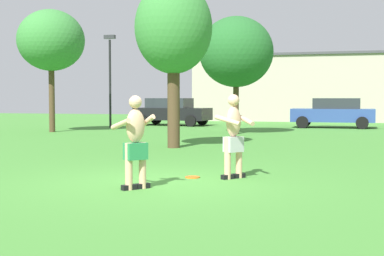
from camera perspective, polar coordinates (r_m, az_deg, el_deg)
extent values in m
plane|color=#428433|center=(10.35, -3.45, -5.70)|extent=(80.00, 80.00, 0.00)
cube|color=black|center=(9.58, -6.60, -6.17)|extent=(0.25, 0.27, 0.09)
cylinder|color=#E0AD89|center=(9.52, -6.62, -4.02)|extent=(0.13, 0.13, 0.81)
cube|color=black|center=(9.71, -5.18, -6.04)|extent=(0.25, 0.27, 0.09)
cylinder|color=#E0AD89|center=(9.65, -5.19, -3.91)|extent=(0.13, 0.13, 0.81)
cube|color=#28844C|center=(9.56, -5.91, -2.41)|extent=(0.42, 0.44, 0.29)
ellipsoid|color=#E0AD89|center=(9.53, -5.92, 0.23)|extent=(0.39, 0.41, 0.59)
cylinder|color=#E0AD89|center=(9.50, -7.46, 0.39)|extent=(0.50, 0.42, 0.23)
cylinder|color=#E0AD89|center=(9.73, -5.00, 0.47)|extent=(0.51, 0.35, 0.34)
sphere|color=#E0AD89|center=(9.51, -5.94, 2.71)|extent=(0.23, 0.23, 0.23)
cube|color=black|center=(10.96, 4.92, -4.98)|extent=(0.25, 0.27, 0.09)
cylinder|color=#E0AD89|center=(10.91, 4.92, -3.06)|extent=(0.13, 0.13, 0.83)
cube|color=black|center=(10.78, 3.73, -5.11)|extent=(0.25, 0.27, 0.09)
cylinder|color=#E0AD89|center=(10.73, 3.74, -3.16)|extent=(0.13, 0.13, 0.83)
cube|color=#B7B7BC|center=(10.80, 4.34, -1.71)|extent=(0.41, 0.42, 0.30)
ellipsoid|color=#E0AD89|center=(10.77, 4.35, 0.67)|extent=(0.38, 0.40, 0.60)
cylinder|color=#E0AD89|center=(10.83, 5.61, 0.84)|extent=(0.44, 0.50, 0.22)
cylinder|color=#E0AD89|center=(10.55, 3.75, 0.79)|extent=(0.56, 0.32, 0.21)
sphere|color=#E0AD89|center=(10.76, 4.36, 2.91)|extent=(0.23, 0.23, 0.23)
cylinder|color=orange|center=(10.94, 0.06, -5.15)|extent=(0.30, 0.30, 0.03)
cube|color=#2D478C|center=(30.07, 14.46, 1.30)|extent=(4.34, 1.89, 0.70)
cube|color=#282D33|center=(30.05, 14.85, 2.49)|extent=(2.44, 1.64, 0.56)
cylinder|color=black|center=(29.28, 11.44, 0.60)|extent=(0.64, 0.23, 0.64)
cylinder|color=black|center=(31.07, 11.74, 0.74)|extent=(0.64, 0.23, 0.64)
cylinder|color=black|center=(29.16, 17.34, 0.51)|extent=(0.64, 0.23, 0.64)
cylinder|color=black|center=(30.96, 17.30, 0.66)|extent=(0.64, 0.23, 0.64)
cube|color=black|center=(31.66, -2.04, 1.48)|extent=(4.48, 2.29, 0.70)
cube|color=#282D33|center=(31.73, -2.37, 2.63)|extent=(2.58, 1.86, 0.56)
cylinder|color=black|center=(31.92, 1.09, 0.87)|extent=(0.66, 0.29, 0.64)
cylinder|color=black|center=(30.25, -0.13, 0.75)|extent=(0.66, 0.29, 0.64)
cylinder|color=black|center=(33.12, -3.77, 0.95)|extent=(0.66, 0.29, 0.64)
cylinder|color=black|center=(31.51, -5.20, 0.83)|extent=(0.66, 0.29, 0.64)
cylinder|color=black|center=(29.63, -8.55, 4.58)|extent=(0.12, 0.12, 4.69)
cube|color=#333338|center=(29.79, -8.58, 9.38)|extent=(0.60, 0.24, 0.20)
cube|color=#B2A893|center=(40.03, 10.13, 4.00)|extent=(12.78, 6.46, 4.43)
cube|color=#3F3F44|center=(40.13, 10.16, 7.28)|extent=(13.29, 6.72, 0.16)
cylinder|color=#4C3823|center=(24.22, 4.61, 2.38)|extent=(0.25, 0.25, 2.53)
ellipsoid|color=#236028|center=(24.30, 4.63, 7.93)|extent=(3.26, 3.26, 3.11)
cylinder|color=#4C3823|center=(26.36, -14.42, 3.16)|extent=(0.27, 0.27, 3.28)
ellipsoid|color=#387F38|center=(26.49, -14.50, 8.86)|extent=(3.11, 3.11, 2.84)
cylinder|color=#4C3823|center=(17.42, -1.93, 2.51)|extent=(0.40, 0.40, 2.80)
ellipsoid|color=#387F38|center=(17.56, -1.95, 10.45)|extent=(2.46, 2.46, 2.93)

